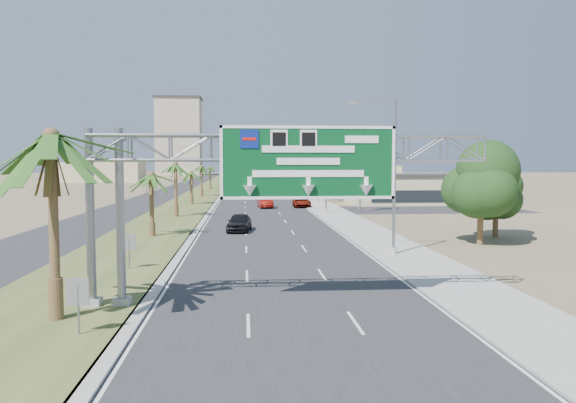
# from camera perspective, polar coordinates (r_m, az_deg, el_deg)

# --- Properties ---
(road) EXTENTS (12.00, 300.00, 0.02)m
(road) POSITION_cam_1_polar(r_m,az_deg,el_deg) (123.52, -3.49, 1.24)
(road) COLOR #28282B
(road) RESTS_ON ground
(sidewalk_right) EXTENTS (4.00, 300.00, 0.10)m
(sidewalk_right) POSITION_cam_1_polar(r_m,az_deg,el_deg) (123.96, 0.44, 1.27)
(sidewalk_right) COLOR #9E9B93
(sidewalk_right) RESTS_ON ground
(median_grass) EXTENTS (7.00, 300.00, 0.12)m
(median_grass) POSITION_cam_1_polar(r_m,az_deg,el_deg) (123.75, -8.12, 1.23)
(median_grass) COLOR #3D5425
(median_grass) RESTS_ON ground
(opposing_road) EXTENTS (8.00, 300.00, 0.02)m
(opposing_road) POSITION_cam_1_polar(r_m,az_deg,el_deg) (124.40, -11.34, 1.19)
(opposing_road) COLOR #28282B
(opposing_road) RESTS_ON ground
(sign_gantry) EXTENTS (16.75, 1.24, 7.50)m
(sign_gantry) POSITION_cam_1_polar(r_m,az_deg,el_deg) (23.31, -1.87, 4.12)
(sign_gantry) COLOR gray
(sign_gantry) RESTS_ON ground
(palm_near) EXTENTS (5.70, 5.70, 8.35)m
(palm_near) POSITION_cam_1_polar(r_m,az_deg,el_deg) (22.52, -22.93, 6.03)
(palm_near) COLOR brown
(palm_near) RESTS_ON ground
(palm_row_b) EXTENTS (3.99, 3.99, 5.95)m
(palm_row_b) POSITION_cam_1_polar(r_m,az_deg,el_deg) (45.97, -13.73, 2.52)
(palm_row_b) COLOR brown
(palm_row_b) RESTS_ON ground
(palm_row_c) EXTENTS (3.99, 3.99, 6.75)m
(palm_row_c) POSITION_cam_1_polar(r_m,az_deg,el_deg) (61.80, -11.36, 3.62)
(palm_row_c) COLOR brown
(palm_row_c) RESTS_ON ground
(palm_row_d) EXTENTS (3.99, 3.99, 5.45)m
(palm_row_d) POSITION_cam_1_polar(r_m,az_deg,el_deg) (79.71, -9.80, 2.82)
(palm_row_d) COLOR brown
(palm_row_d) RESTS_ON ground
(palm_row_e) EXTENTS (3.99, 3.99, 6.15)m
(palm_row_e) POSITION_cam_1_polar(r_m,az_deg,el_deg) (98.64, -8.78, 3.45)
(palm_row_e) COLOR brown
(palm_row_e) RESTS_ON ground
(palm_row_f) EXTENTS (3.99, 3.99, 5.75)m
(palm_row_f) POSITION_cam_1_polar(r_m,az_deg,el_deg) (123.58, -7.91, 3.39)
(palm_row_f) COLOR brown
(palm_row_f) RESTS_ON ground
(streetlight_near) EXTENTS (3.27, 0.44, 10.00)m
(streetlight_near) POSITION_cam_1_polar(r_m,az_deg,el_deg) (36.61, 10.44, 1.89)
(streetlight_near) COLOR gray
(streetlight_near) RESTS_ON ground
(streetlight_mid) EXTENTS (3.27, 0.44, 10.00)m
(streetlight_mid) POSITION_cam_1_polar(r_m,az_deg,el_deg) (66.05, 3.73, 2.87)
(streetlight_mid) COLOR gray
(streetlight_mid) RESTS_ON ground
(streetlight_far) EXTENTS (3.27, 0.44, 10.00)m
(streetlight_far) POSITION_cam_1_polar(r_m,az_deg,el_deg) (101.80, 0.83, 3.29)
(streetlight_far) COLOR gray
(streetlight_far) RESTS_ON ground
(signal_mast) EXTENTS (10.28, 0.71, 8.00)m
(signal_mast) POSITION_cam_1_polar(r_m,az_deg,el_deg) (85.65, 0.41, 3.25)
(signal_mast) COLOR gray
(signal_mast) RESTS_ON ground
(store_building) EXTENTS (18.00, 10.00, 4.00)m
(store_building) POSITION_cam_1_polar(r_m,az_deg,el_deg) (83.04, 12.42, 1.16)
(store_building) COLOR #C5B785
(store_building) RESTS_ON ground
(oak_near) EXTENTS (4.50, 4.50, 6.80)m
(oak_near) POSITION_cam_1_polar(r_m,az_deg,el_deg) (42.95, 19.03, 1.82)
(oak_near) COLOR brown
(oak_near) RESTS_ON ground
(oak_far) EXTENTS (3.50, 3.50, 5.60)m
(oak_far) POSITION_cam_1_polar(r_m,az_deg,el_deg) (47.85, 20.40, 1.14)
(oak_far) COLOR brown
(oak_far) RESTS_ON ground
(median_signback_a) EXTENTS (0.75, 0.08, 2.08)m
(median_signback_a) POSITION_cam_1_polar(r_m,az_deg,el_deg) (20.68, -20.55, -8.99)
(median_signback_a) COLOR gray
(median_signback_a) RESTS_ON ground
(median_signback_b) EXTENTS (0.75, 0.08, 2.08)m
(median_signback_b) POSITION_cam_1_polar(r_m,az_deg,el_deg) (32.32, -15.85, -4.25)
(median_signback_b) COLOR gray
(median_signback_b) RESTS_ON ground
(tower_distant) EXTENTS (20.00, 16.00, 35.00)m
(tower_distant) POSITION_cam_1_polar(r_m,az_deg,el_deg) (265.29, -11.01, 6.44)
(tower_distant) COLOR tan
(tower_distant) RESTS_ON ground
(building_distant_left) EXTENTS (24.00, 14.00, 6.00)m
(building_distant_left) POSITION_cam_1_polar(r_m,az_deg,el_deg) (178.61, -18.39, 2.86)
(building_distant_left) COLOR #C5B785
(building_distant_left) RESTS_ON ground
(building_distant_right) EXTENTS (20.00, 12.00, 5.00)m
(building_distant_right) POSITION_cam_1_polar(r_m,az_deg,el_deg) (156.72, 7.36, 2.71)
(building_distant_right) COLOR #C5B785
(building_distant_right) RESTS_ON ground
(car_left_lane) EXTENTS (2.39, 4.81, 1.57)m
(car_left_lane) POSITION_cam_1_polar(r_m,az_deg,el_deg) (48.84, -4.97, -2.13)
(car_left_lane) COLOR black
(car_left_lane) RESTS_ON ground
(car_mid_lane) EXTENTS (2.08, 4.96, 1.59)m
(car_mid_lane) POSITION_cam_1_polar(r_m,az_deg,el_deg) (73.75, -2.35, -0.03)
(car_mid_lane) COLOR maroon
(car_mid_lane) RESTS_ON ground
(car_right_lane) EXTENTS (2.39, 4.93, 1.35)m
(car_right_lane) POSITION_cam_1_polar(r_m,az_deg,el_deg) (74.77, 1.38, -0.07)
(car_right_lane) COLOR gray
(car_right_lane) RESTS_ON ground
(car_far) EXTENTS (2.31, 5.20, 1.48)m
(car_far) POSITION_cam_1_polar(r_m,az_deg,el_deg) (101.03, -4.54, 1.03)
(car_far) COLOR black
(car_far) RESTS_ON ground
(pole_sign_red_near) EXTENTS (2.42, 0.54, 9.09)m
(pole_sign_red_near) POSITION_cam_1_polar(r_m,az_deg,el_deg) (67.06, 7.37, 4.97)
(pole_sign_red_near) COLOR gray
(pole_sign_red_near) RESTS_ON ground
(pole_sign_blue) EXTENTS (2.02, 0.56, 7.27)m
(pole_sign_blue) POSITION_cam_1_polar(r_m,az_deg,el_deg) (83.02, 4.21, 3.53)
(pole_sign_blue) COLOR gray
(pole_sign_blue) RESTS_ON ground
(pole_sign_red_far) EXTENTS (2.18, 0.99, 7.91)m
(pole_sign_red_far) POSITION_cam_1_polar(r_m,az_deg,el_deg) (84.79, 3.07, 4.17)
(pole_sign_red_far) COLOR gray
(pole_sign_red_far) RESTS_ON ground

